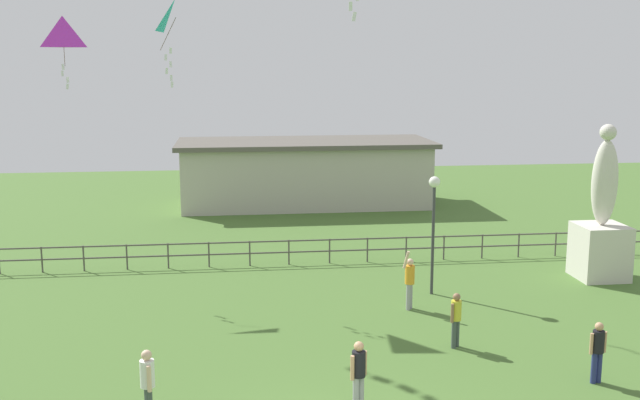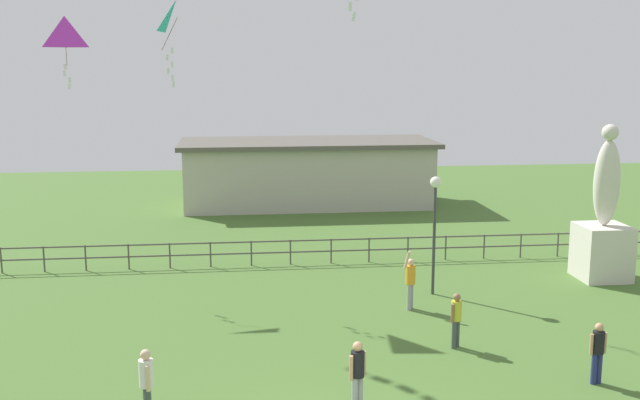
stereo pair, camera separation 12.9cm
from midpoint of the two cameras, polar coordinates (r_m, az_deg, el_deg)
The scene contains 11 objects.
statue_monument at distance 27.69m, azimuth 20.65°, elevation -2.17°, with size 1.65×1.65×5.42m.
lamppost at distance 24.14m, azimuth 8.57°, elevation -0.59°, with size 0.36×0.36×3.90m.
person_0 at distance 18.92m, azimuth 20.35°, elevation -10.62°, with size 0.45×0.28×1.50m.
person_1 at distance 16.41m, azimuth 2.75°, elevation -13.01°, with size 0.40×0.33×1.60m.
person_2 at distance 20.19m, azimuth 10.21°, elevation -8.78°, with size 0.37×0.32×1.50m.
person_3 at distance 16.28m, azimuth -13.31°, elevation -13.41°, with size 0.30×0.48×1.63m.
person_4 at distance 22.99m, azimuth 6.73°, elevation -6.07°, with size 0.42×0.44×1.88m.
kite_0 at distance 27.49m, azimuth -19.23°, elevation 11.79°, with size 1.18×1.07×2.40m.
kite_4 at distance 25.31m, azimuth -11.18°, elevation 13.36°, with size 0.89×1.07×2.80m.
waterfront_railing at distance 27.91m, azimuth -2.91°, elevation -3.74°, with size 36.06×0.06×0.95m.
pavilion_building at distance 39.61m, azimuth -1.27°, elevation 2.13°, with size 13.41×5.54×3.44m.
Camera 1 is at (-2.15, -13.00, 7.44)m, focal length 41.71 mm.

